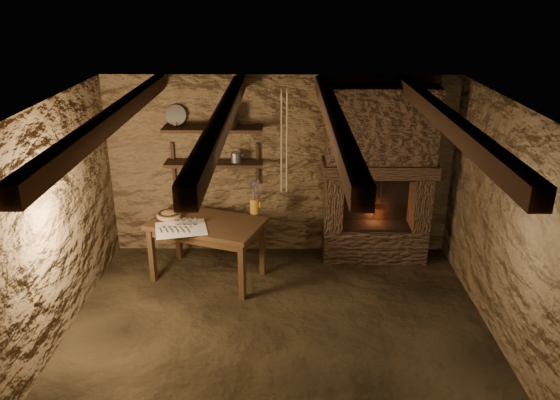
{
  "coord_description": "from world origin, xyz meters",
  "views": [
    {
      "loc": [
        0.06,
        -4.82,
        3.44
      ],
      "look_at": [
        0.01,
        0.9,
        1.17
      ],
      "focal_mm": 35.0,
      "sensor_mm": 36.0,
      "label": 1
    }
  ],
  "objects_px": {
    "wooden_bowl": "(169,216)",
    "red_pot": "(380,211)",
    "stoneware_jug": "(255,199)",
    "iron_stockpot": "(227,120)",
    "work_table": "(208,248)"
  },
  "relations": [
    {
      "from": "work_table",
      "to": "red_pot",
      "type": "relative_size",
      "value": 2.81
    },
    {
      "from": "stoneware_jug",
      "to": "iron_stockpot",
      "type": "distance_m",
      "value": 1.04
    },
    {
      "from": "iron_stockpot",
      "to": "red_pot",
      "type": "distance_m",
      "value": 2.28
    },
    {
      "from": "red_pot",
      "to": "iron_stockpot",
      "type": "bearing_deg",
      "value": 176.49
    },
    {
      "from": "stoneware_jug",
      "to": "wooden_bowl",
      "type": "height_order",
      "value": "stoneware_jug"
    },
    {
      "from": "red_pot",
      "to": "stoneware_jug",
      "type": "bearing_deg",
      "value": -171.64
    },
    {
      "from": "work_table",
      "to": "stoneware_jug",
      "type": "bearing_deg",
      "value": 45.48
    },
    {
      "from": "work_table",
      "to": "wooden_bowl",
      "type": "distance_m",
      "value": 0.62
    },
    {
      "from": "stoneware_jug",
      "to": "iron_stockpot",
      "type": "bearing_deg",
      "value": 112.1
    },
    {
      "from": "wooden_bowl",
      "to": "red_pot",
      "type": "bearing_deg",
      "value": 8.95
    },
    {
      "from": "stoneware_jug",
      "to": "wooden_bowl",
      "type": "relative_size",
      "value": 1.43
    },
    {
      "from": "stoneware_jug",
      "to": "iron_stockpot",
      "type": "relative_size",
      "value": 1.67
    },
    {
      "from": "stoneware_jug",
      "to": "wooden_bowl",
      "type": "xyz_separation_m",
      "value": [
        -1.05,
        -0.18,
        -0.15
      ]
    },
    {
      "from": "work_table",
      "to": "red_pot",
      "type": "height_order",
      "value": "red_pot"
    },
    {
      "from": "stoneware_jug",
      "to": "iron_stockpot",
      "type": "height_order",
      "value": "iron_stockpot"
    }
  ]
}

